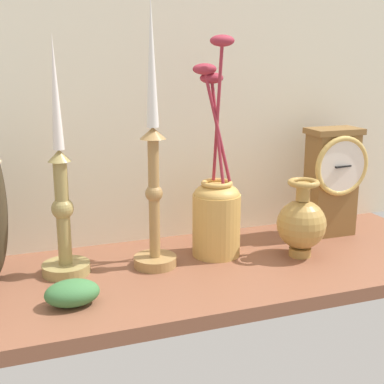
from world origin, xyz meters
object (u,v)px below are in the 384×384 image
object	(u,v)px
candlestick_tall_left	(154,175)
brass_vase_jar	(216,208)
mantel_clock	(332,179)
brass_vase_bulbous	(301,223)
candlestick_tall_center	(62,205)

from	to	relation	value
candlestick_tall_left	brass_vase_jar	bearing A→B (deg)	6.82
mantel_clock	brass_vase_bulbous	bearing A→B (deg)	-144.25
candlestick_tall_center	mantel_clock	bearing A→B (deg)	2.50
brass_vase_jar	candlestick_tall_center	bearing A→B (deg)	178.82
mantel_clock	brass_vase_jar	distance (cm)	27.58
brass_vase_bulbous	brass_vase_jar	world-z (taller)	brass_vase_jar
candlestick_tall_left	candlestick_tall_center	xyz separation A→B (cm)	(-15.54, 2.06, -4.49)
mantel_clock	brass_vase_jar	xyz separation A→B (cm)	(-27.29, -2.99, -2.64)
candlestick_tall_left	brass_vase_jar	world-z (taller)	candlestick_tall_left
brass_vase_bulbous	mantel_clock	bearing A→B (deg)	35.75
brass_vase_jar	brass_vase_bulbous	bearing A→B (deg)	-22.16
mantel_clock	candlestick_tall_left	bearing A→B (deg)	-173.57
candlestick_tall_center	brass_vase_jar	bearing A→B (deg)	-1.18
mantel_clock	brass_vase_jar	size ratio (longest dim) A/B	0.56
candlestick_tall_center	brass_vase_bulbous	bearing A→B (deg)	-8.77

